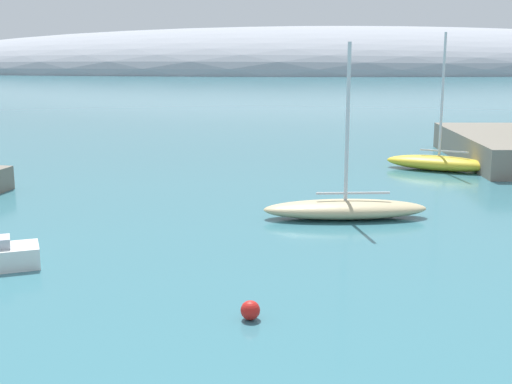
% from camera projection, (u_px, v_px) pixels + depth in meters
% --- Properties ---
extents(distant_ridge, '(277.46, 67.50, 25.74)m').
position_uv_depth(distant_ridge, '(341.00, 71.00, 204.88)').
color(distant_ridge, '#999EA8').
rests_on(distant_ridge, ground).
extents(sailboat_sand_near_shore, '(8.30, 2.70, 8.67)m').
position_uv_depth(sailboat_sand_near_shore, '(345.00, 208.00, 34.98)').
color(sailboat_sand_near_shore, '#C6B284').
rests_on(sailboat_sand_near_shore, water).
extents(sailboat_yellow_outer_mooring, '(7.40, 4.90, 9.27)m').
position_uv_depth(sailboat_yellow_outer_mooring, '(439.00, 162.00, 47.93)').
color(sailboat_yellow_outer_mooring, yellow).
rests_on(sailboat_yellow_outer_mooring, water).
extents(mooring_buoy_red, '(0.63, 0.63, 0.63)m').
position_uv_depth(mooring_buoy_red, '(250.00, 310.00, 22.28)').
color(mooring_buoy_red, red).
rests_on(mooring_buoy_red, water).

